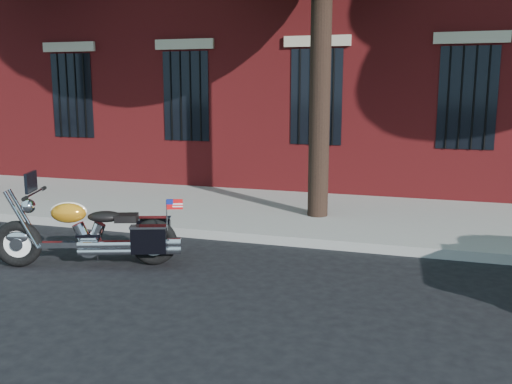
% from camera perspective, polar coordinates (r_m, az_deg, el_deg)
% --- Properties ---
extents(ground, '(120.00, 120.00, 0.00)m').
position_cam_1_polar(ground, '(7.75, -1.82, -7.75)').
color(ground, black).
rests_on(ground, ground).
extents(curb, '(40.00, 0.16, 0.15)m').
position_cam_1_polar(curb, '(8.99, 1.09, -4.66)').
color(curb, gray).
rests_on(curb, ground).
extents(sidewalk, '(40.00, 3.60, 0.15)m').
position_cam_1_polar(sidewalk, '(10.76, 3.92, -2.14)').
color(sidewalk, gray).
rests_on(sidewalk, ground).
extents(motorcycle, '(2.56, 1.27, 1.31)m').
position_cam_1_polar(motorcycle, '(8.07, -15.76, -4.14)').
color(motorcycle, black).
rests_on(motorcycle, ground).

